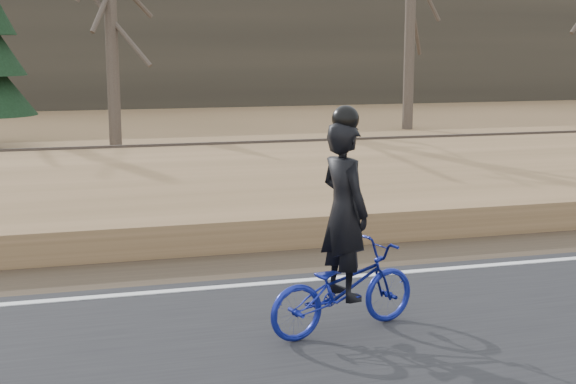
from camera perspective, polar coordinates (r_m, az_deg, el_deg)
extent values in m
plane|color=#9A754E|center=(9.68, 4.04, -6.77)|extent=(120.00, 120.00, 0.00)
cube|color=black|center=(7.50, 10.56, -11.91)|extent=(120.00, 6.00, 0.06)
cube|color=silver|center=(9.84, 3.65, -6.08)|extent=(120.00, 0.12, 0.01)
cube|color=#473A2B|center=(10.77, 1.90, -4.86)|extent=(120.00, 1.60, 0.04)
cube|color=#9A754E|center=(13.54, -1.89, -0.82)|extent=(120.00, 5.00, 0.44)
cube|color=slate|center=(17.20, -4.88, 1.58)|extent=(120.00, 3.00, 0.45)
cube|color=black|center=(17.16, -4.90, 2.55)|extent=(120.00, 2.40, 0.14)
cube|color=brown|center=(16.44, -4.44, 2.72)|extent=(120.00, 0.07, 0.15)
cube|color=brown|center=(17.84, -5.34, 3.31)|extent=(120.00, 0.07, 0.15)
cube|color=#383328|center=(38.83, -11.10, 10.44)|extent=(120.00, 4.00, 6.00)
imported|color=navy|center=(7.97, 3.96, -6.84)|extent=(1.75, 1.00, 0.87)
imported|color=black|center=(7.77, 4.03, -1.33)|extent=(0.57, 0.72, 1.74)
sphere|color=black|center=(7.64, 4.11, 5.21)|extent=(0.26, 0.26, 0.26)
cylinder|color=#51463B|center=(23.14, -12.46, 11.44)|extent=(0.36, 0.36, 6.73)
cylinder|color=#51463B|center=(27.93, 8.72, 13.31)|extent=(0.36, 0.36, 8.64)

